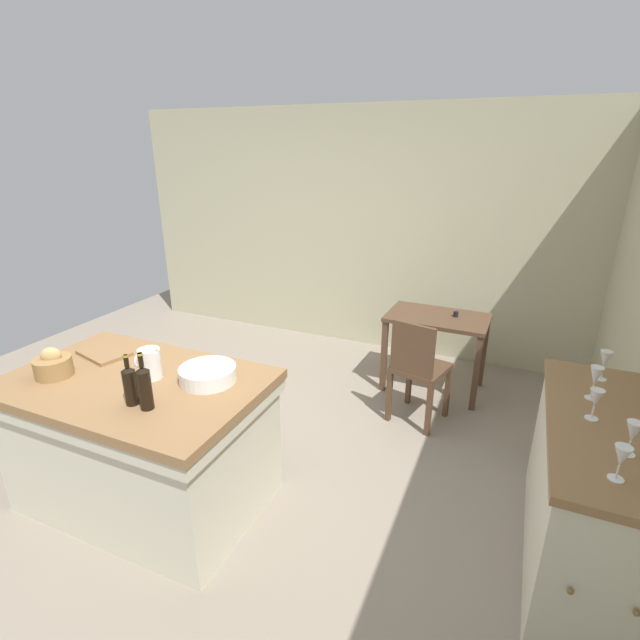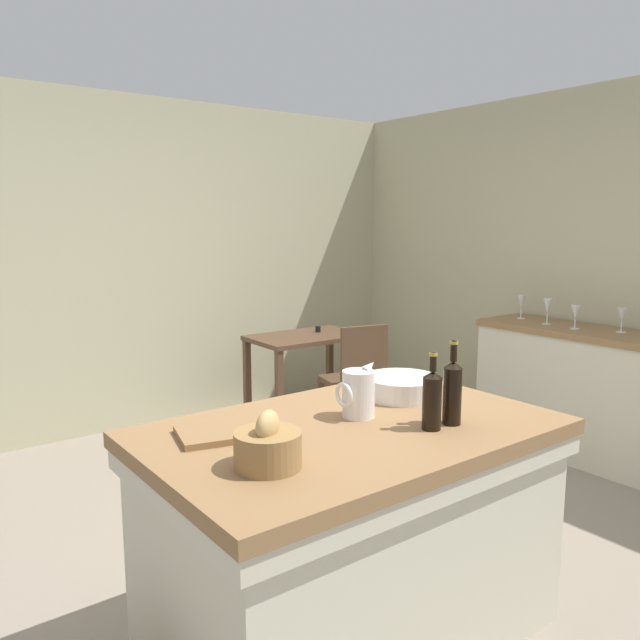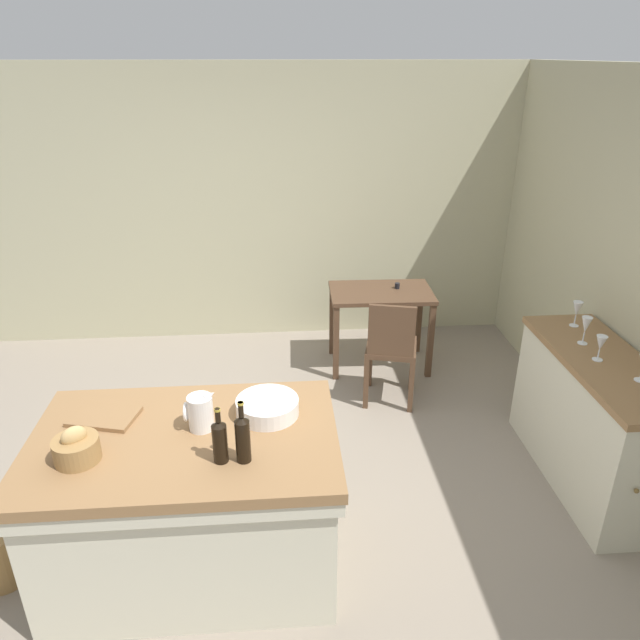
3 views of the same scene
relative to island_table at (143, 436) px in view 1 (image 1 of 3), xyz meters
name	(u,v)px [view 1 (image 1 of 3)]	position (x,y,z in m)	size (l,w,h in m)	color
ground_plane	(228,464)	(0.28, 0.48, -0.47)	(6.76, 6.76, 0.00)	gray
wall_back	(352,231)	(0.28, 3.08, 0.83)	(5.32, 0.12, 2.60)	#B7B28E
island_table	(143,436)	(0.00, 0.00, 0.00)	(1.57, 1.00, 0.88)	olive
side_cabinet	(586,495)	(2.54, 0.55, -0.02)	(0.52, 1.40, 0.91)	olive
writing_desk	(437,328)	(1.42, 2.25, 0.14)	(0.92, 0.58, 0.79)	#513826
wooden_chair	(418,367)	(1.40, 1.60, 0.03)	(0.48, 0.48, 0.92)	#513826
pitcher	(150,363)	(0.09, 0.06, 0.50)	(0.17, 0.13, 0.23)	white
wash_bowl	(208,374)	(0.43, 0.16, 0.45)	(0.34, 0.34, 0.09)	white
bread_basket	(53,365)	(-0.48, -0.15, 0.47)	(0.22, 0.22, 0.19)	olive
cutting_board	(104,353)	(-0.44, 0.19, 0.42)	(0.34, 0.23, 0.02)	olive
wine_bottle_dark	(145,387)	(0.32, -0.22, 0.54)	(0.07, 0.07, 0.33)	black
wine_bottle_amber	(130,384)	(0.21, -0.22, 0.52)	(0.07, 0.07, 0.29)	black
wine_glass_far_left	(621,457)	(2.53, 0.08, 0.55)	(0.07, 0.07, 0.16)	white
wine_glass_left	(633,433)	(2.60, 0.29, 0.55)	(0.07, 0.07, 0.17)	white
wine_glass_middle	(596,399)	(2.48, 0.56, 0.55)	(0.07, 0.07, 0.16)	white
wine_glass_right	(595,377)	(2.50, 0.78, 0.57)	(0.07, 0.07, 0.19)	white
wine_glass_far_right	(605,360)	(2.57, 1.05, 0.56)	(0.07, 0.07, 0.18)	white
wicker_hamper	(38,437)	(-1.06, 0.00, -0.31)	(0.31, 0.31, 0.33)	olive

